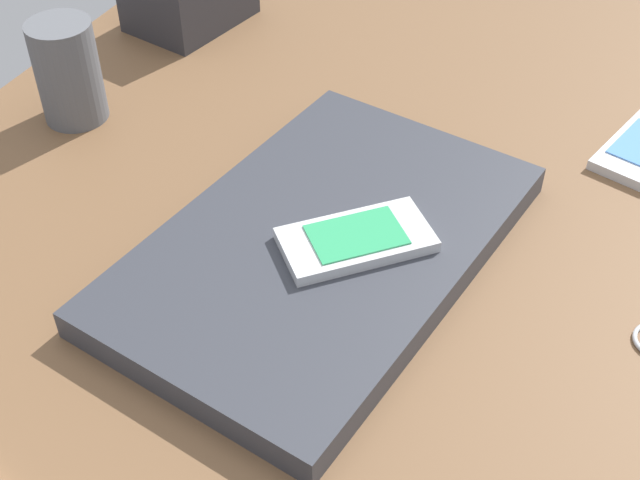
{
  "coord_description": "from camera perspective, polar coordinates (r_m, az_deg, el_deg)",
  "views": [
    {
      "loc": [
        44.73,
        20.34,
        49.27
      ],
      "look_at": [
        0.22,
        -0.12,
        5.0
      ],
      "focal_mm": 47.74,
      "sensor_mm": 36.0,
      "label": 1
    }
  ],
  "objects": [
    {
      "name": "desk_surface",
      "position": [
        0.69,
        0.17,
        -2.09
      ],
      "size": [
        120.0,
        80.0,
        3.0
      ],
      "primitive_type": "cube",
      "color": "brown",
      "rests_on": "ground"
    },
    {
      "name": "cell_phone_on_laptop",
      "position": [
        0.65,
        2.5,
        0.11
      ],
      "size": [
        12.18,
        12.28,
        1.09
      ],
      "color": "silver",
      "rests_on": "laptop_closed"
    },
    {
      "name": "laptop_closed",
      "position": [
        0.67,
        -0.0,
        -0.49
      ],
      "size": [
        38.24,
        27.52,
        2.46
      ],
      "primitive_type": "cube",
      "rotation": [
        0.0,
        0.0,
        -0.16
      ],
      "color": "#33353D",
      "rests_on": "desk_surface"
    },
    {
      "name": "pen_cup",
      "position": [
        0.84,
        -16.54,
        10.76
      ],
      "size": [
        6.02,
        6.02,
        9.82
      ],
      "primitive_type": "cylinder",
      "color": "#595B60",
      "rests_on": "desk_surface"
    }
  ]
}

